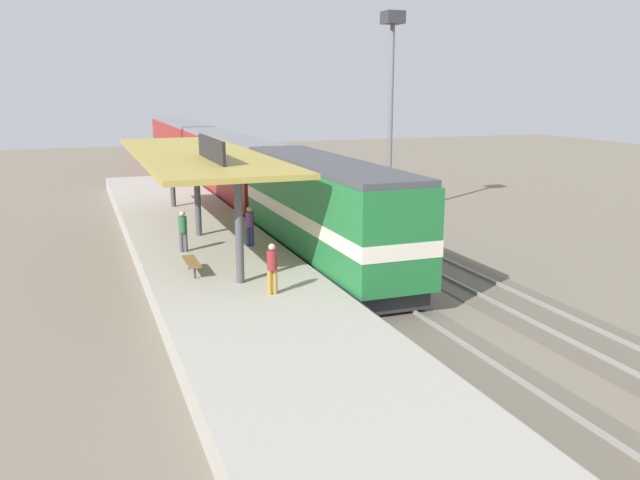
{
  "coord_description": "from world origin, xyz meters",
  "views": [
    {
      "loc": [
        -9.7,
        -29.72,
        7.55
      ],
      "look_at": [
        -1.38,
        -7.27,
        2.0
      ],
      "focal_mm": 37.23,
      "sensor_mm": 36.0,
      "label": 1
    }
  ],
  "objects_px": {
    "passenger_carriage_front": "(229,167)",
    "person_waiting": "(272,266)",
    "platform_bench": "(191,262)",
    "person_boarding": "(250,224)",
    "light_mast": "(392,71)",
    "locomotive": "(324,212)",
    "passenger_carriage_rear": "(181,143)",
    "person_walking": "(183,229)"
  },
  "relations": [
    {
      "from": "platform_bench",
      "to": "person_walking",
      "type": "bearing_deg",
      "value": 85.74
    },
    {
      "from": "passenger_carriage_front",
      "to": "light_mast",
      "type": "height_order",
      "value": "light_mast"
    },
    {
      "from": "passenger_carriage_rear",
      "to": "person_walking",
      "type": "distance_m",
      "value": 38.03
    },
    {
      "from": "platform_bench",
      "to": "person_waiting",
      "type": "distance_m",
      "value": 4.0
    },
    {
      "from": "person_boarding",
      "to": "passenger_carriage_front",
      "type": "bearing_deg",
      "value": 80.11
    },
    {
      "from": "light_mast",
      "to": "person_boarding",
      "type": "relative_size",
      "value": 6.84
    },
    {
      "from": "platform_bench",
      "to": "person_boarding",
      "type": "xyz_separation_m",
      "value": [
        3.08,
        3.45,
        0.51
      ]
    },
    {
      "from": "locomotive",
      "to": "passenger_carriage_rear",
      "type": "height_order",
      "value": "locomotive"
    },
    {
      "from": "platform_bench",
      "to": "person_walking",
      "type": "xyz_separation_m",
      "value": [
        0.26,
        3.43,
        0.51
      ]
    },
    {
      "from": "passenger_carriage_rear",
      "to": "person_waiting",
      "type": "height_order",
      "value": "passenger_carriage_rear"
    },
    {
      "from": "locomotive",
      "to": "light_mast",
      "type": "bearing_deg",
      "value": 51.27
    },
    {
      "from": "passenger_carriage_rear",
      "to": "platform_bench",
      "type": "bearing_deg",
      "value": -98.32
    },
    {
      "from": "person_boarding",
      "to": "light_mast",
      "type": "bearing_deg",
      "value": 38.42
    },
    {
      "from": "platform_bench",
      "to": "light_mast",
      "type": "xyz_separation_m",
      "value": [
        13.8,
        11.95,
        7.05
      ]
    },
    {
      "from": "platform_bench",
      "to": "light_mast",
      "type": "distance_m",
      "value": 19.57
    },
    {
      "from": "platform_bench",
      "to": "person_waiting",
      "type": "xyz_separation_m",
      "value": [
        2.07,
        -3.38,
        0.51
      ]
    },
    {
      "from": "locomotive",
      "to": "passenger_carriage_rear",
      "type": "distance_m",
      "value": 38.8
    },
    {
      "from": "person_boarding",
      "to": "passenger_carriage_rear",
      "type": "bearing_deg",
      "value": 85.55
    },
    {
      "from": "locomotive",
      "to": "person_boarding",
      "type": "xyz_separation_m",
      "value": [
        -2.92,
        1.22,
        -0.56
      ]
    },
    {
      "from": "locomotive",
      "to": "passenger_carriage_front",
      "type": "xyz_separation_m",
      "value": [
        0.0,
        18.0,
        -0.1
      ]
    },
    {
      "from": "platform_bench",
      "to": "person_boarding",
      "type": "bearing_deg",
      "value": 48.25
    },
    {
      "from": "platform_bench",
      "to": "locomotive",
      "type": "height_order",
      "value": "locomotive"
    },
    {
      "from": "locomotive",
      "to": "light_mast",
      "type": "xyz_separation_m",
      "value": [
        7.8,
        9.73,
        5.99
      ]
    },
    {
      "from": "locomotive",
      "to": "passenger_carriage_rear",
      "type": "relative_size",
      "value": 0.72
    },
    {
      "from": "light_mast",
      "to": "person_walking",
      "type": "bearing_deg",
      "value": -147.82
    },
    {
      "from": "platform_bench",
      "to": "locomotive",
      "type": "bearing_deg",
      "value": 20.35
    },
    {
      "from": "person_boarding",
      "to": "platform_bench",
      "type": "bearing_deg",
      "value": -131.75
    },
    {
      "from": "platform_bench",
      "to": "light_mast",
      "type": "relative_size",
      "value": 0.15
    },
    {
      "from": "locomotive",
      "to": "passenger_carriage_rear",
      "type": "xyz_separation_m",
      "value": [
        0.0,
        38.8,
        -0.1
      ]
    },
    {
      "from": "light_mast",
      "to": "person_waiting",
      "type": "relative_size",
      "value": 6.84
    },
    {
      "from": "platform_bench",
      "to": "passenger_carriage_front",
      "type": "xyz_separation_m",
      "value": [
        6.0,
        20.23,
        0.97
      ]
    },
    {
      "from": "platform_bench",
      "to": "person_boarding",
      "type": "height_order",
      "value": "person_boarding"
    },
    {
      "from": "passenger_carriage_front",
      "to": "light_mast",
      "type": "distance_m",
      "value": 12.9
    },
    {
      "from": "light_mast",
      "to": "person_waiting",
      "type": "distance_m",
      "value": 20.39
    },
    {
      "from": "person_waiting",
      "to": "passenger_carriage_front",
      "type": "bearing_deg",
      "value": 80.54
    },
    {
      "from": "light_mast",
      "to": "person_boarding",
      "type": "bearing_deg",
      "value": -141.58
    },
    {
      "from": "light_mast",
      "to": "locomotive",
      "type": "bearing_deg",
      "value": -128.73
    },
    {
      "from": "passenger_carriage_front",
      "to": "person_waiting",
      "type": "relative_size",
      "value": 11.7
    },
    {
      "from": "person_waiting",
      "to": "locomotive",
      "type": "bearing_deg",
      "value": 54.95
    },
    {
      "from": "locomotive",
      "to": "person_waiting",
      "type": "distance_m",
      "value": 6.87
    },
    {
      "from": "person_walking",
      "to": "person_boarding",
      "type": "height_order",
      "value": "same"
    },
    {
      "from": "locomotive",
      "to": "person_waiting",
      "type": "height_order",
      "value": "locomotive"
    }
  ]
}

